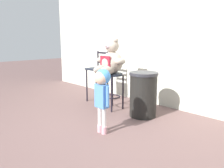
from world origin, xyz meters
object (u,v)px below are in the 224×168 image
object	(u,v)px
bar_stool_with_teddy	(112,83)
trash_bin	(143,94)
bar_chair_empty	(98,72)
teddy_bear	(111,60)
child_walking	(102,87)

from	to	relation	value
bar_stool_with_teddy	trash_bin	bearing A→B (deg)	8.59
bar_stool_with_teddy	bar_chair_empty	bearing A→B (deg)	164.56
trash_bin	bar_chair_empty	size ratio (longest dim) A/B	0.72
bar_stool_with_teddy	bar_chair_empty	distance (m)	0.66
teddy_bear	bar_chair_empty	world-z (taller)	teddy_bear
bar_stool_with_teddy	trash_bin	size ratio (longest dim) A/B	0.89
child_walking	bar_chair_empty	xyz separation A→B (m)	(-1.37, 1.07, -0.04)
trash_bin	bar_chair_empty	bearing A→B (deg)	177.03
teddy_bear	child_walking	bearing A→B (deg)	-48.98
bar_stool_with_teddy	child_walking	world-z (taller)	child_walking
child_walking	bar_stool_with_teddy	bearing A→B (deg)	-169.61
bar_stool_with_teddy	bar_chair_empty	xyz separation A→B (m)	(-0.62, 0.17, 0.13)
teddy_bear	trash_bin	world-z (taller)	teddy_bear
teddy_bear	bar_stool_with_teddy	bearing A→B (deg)	90.00
teddy_bear	child_walking	distance (m)	1.18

